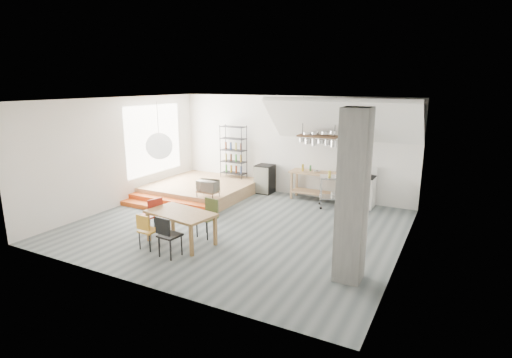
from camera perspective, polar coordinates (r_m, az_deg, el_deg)
The scene contains 26 objects.
floor at distance 10.39m, azimuth -2.72°, elevation -6.68°, with size 8.00×8.00×0.00m, color #525B5E.
wall_back at distance 13.04m, azimuth 5.02°, elevation 4.73°, with size 8.00×0.04×3.20m, color silver.
wall_left at distance 12.44m, azimuth -18.95°, elevation 3.61°, with size 0.04×7.00×3.20m, color silver.
wall_right at distance 8.68m, azimuth 20.58°, elevation -0.60°, with size 0.04×7.00×3.20m, color silver.
ceiling at distance 9.76m, azimuth -2.94°, elevation 11.24°, with size 8.00×7.00×0.02m, color white.
slope_ceiling at distance 11.77m, azimuth 12.14°, elevation 8.19°, with size 4.40×1.80×0.15m, color white.
window_pane at distance 13.45m, azimuth -14.34°, elevation 5.49°, with size 0.02×2.50×2.20m, color white.
platform at distance 13.24m, azimuth -7.71°, elevation -1.40°, with size 3.00×3.00×0.40m, color #A87D54.
step_lower at distance 11.81m, azimuth -13.16°, elevation -4.18°, with size 3.00×0.35×0.13m, color #D45219.
step_upper at distance 12.04m, azimuth -12.09°, elevation -3.44°, with size 3.00×0.35×0.27m, color #D45219.
concrete_column at distance 7.37m, azimuth 13.63°, elevation -2.54°, with size 0.50×0.50×3.20m, color slate.
kitchen_counter at distance 12.53m, azimuth 8.94°, elevation -0.30°, with size 1.80×0.60×0.91m.
stove at distance 12.21m, azimuth 15.15°, elevation -1.68°, with size 0.60×0.60×1.18m.
pot_rack at distance 12.06m, azimuth 8.96°, elevation 5.70°, with size 1.20×0.50×1.43m.
wire_shelving at distance 13.71m, azimuth -3.24°, elevation 4.04°, with size 0.88×0.38×1.80m.
microwave_shelf at distance 11.55m, azimuth -6.87°, elevation -1.83°, with size 0.60×0.40×0.16m.
paper_lantern at distance 9.33m, azimuth -13.65°, elevation 4.59°, with size 0.60×0.60×0.60m, color white.
dining_table at distance 9.25m, azimuth -10.72°, elevation -5.14°, with size 1.69×1.11×0.74m.
chair_mustard at distance 9.13m, azimuth -15.37°, elevation -6.84°, with size 0.38×0.38×0.82m.
chair_black at distance 8.61m, azimuth -12.58°, elevation -7.56°, with size 0.45×0.45×0.91m.
chair_olive at distance 9.63m, azimuth -6.79°, elevation -5.02°, with size 0.47×0.47×0.91m.
chair_red at distance 9.98m, azimuth -14.48°, elevation -4.67°, with size 0.52×0.52×0.92m.
rolling_cart at distance 11.92m, azimuth 11.38°, elevation -1.20°, with size 1.07×0.84×0.94m.
mini_fridge at distance 13.31m, azimuth 1.27°, elevation 0.02°, with size 0.56×0.56×0.95m, color black.
microwave at distance 11.50m, azimuth -6.90°, elevation -0.96°, with size 0.58×0.40×0.32m, color beige.
bowl at distance 12.43m, azimuth 8.73°, elevation 1.07°, with size 0.22×0.22×0.05m, color silver.
Camera 1 is at (4.96, -8.39, 3.60)m, focal length 28.00 mm.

